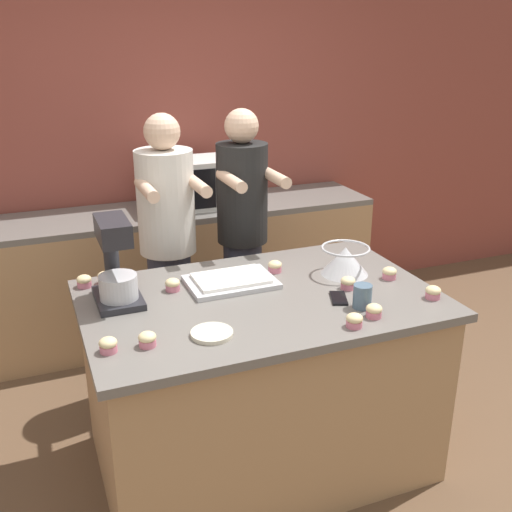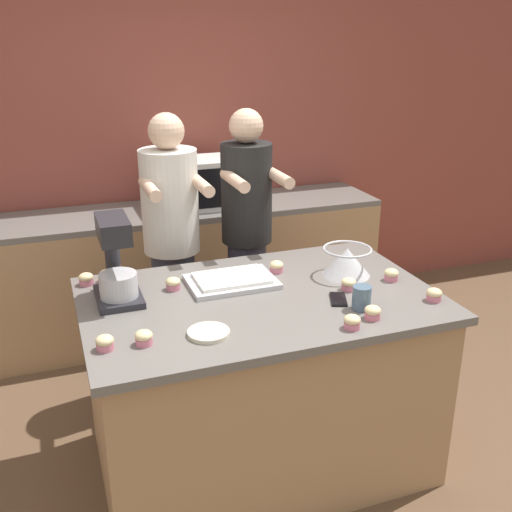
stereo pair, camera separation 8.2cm
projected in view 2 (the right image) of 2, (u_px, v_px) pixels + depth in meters
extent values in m
plane|color=brown|center=(259.00, 458.00, 3.09)|extent=(16.00, 16.00, 0.00)
cube|color=brown|center=(168.00, 137.00, 4.29)|extent=(10.00, 0.06, 2.70)
cube|color=#A87F56|center=(260.00, 385.00, 2.93)|extent=(1.56, 0.98, 0.88)
cube|color=#66605B|center=(260.00, 300.00, 2.77)|extent=(1.62, 1.04, 0.04)
cube|color=#A87F56|center=(185.00, 272.00, 4.30)|extent=(2.80, 0.60, 0.88)
cube|color=#66605B|center=(182.00, 211.00, 4.14)|extent=(2.80, 0.60, 0.04)
cylinder|color=#33384C|center=(176.00, 320.00, 3.58)|extent=(0.25, 0.25, 0.89)
cylinder|color=silver|center=(170.00, 201.00, 3.32)|extent=(0.32, 0.32, 0.58)
sphere|color=#DBB293|center=(166.00, 131.00, 3.18)|extent=(0.20, 0.20, 0.20)
cylinder|color=#DBB293|center=(150.00, 189.00, 3.08)|extent=(0.06, 0.34, 0.06)
cylinder|color=#DBB293|center=(201.00, 184.00, 3.17)|extent=(0.06, 0.34, 0.06)
cylinder|color=#33384C|center=(247.00, 308.00, 3.72)|extent=(0.23, 0.23, 0.90)
cylinder|color=black|center=(247.00, 193.00, 3.46)|extent=(0.30, 0.30, 0.58)
sphere|color=#DBB293|center=(246.00, 126.00, 3.33)|extent=(0.19, 0.19, 0.19)
cylinder|color=#DBB293|center=(235.00, 180.00, 3.23)|extent=(0.06, 0.34, 0.06)
cylinder|color=#DBB293|center=(278.00, 177.00, 3.31)|extent=(0.06, 0.34, 0.06)
cube|color=#232328|center=(119.00, 296.00, 2.73)|extent=(0.20, 0.30, 0.03)
cylinder|color=#232328|center=(113.00, 258.00, 2.78)|extent=(0.07, 0.07, 0.26)
cube|color=#232328|center=(113.00, 229.00, 2.60)|extent=(0.13, 0.26, 0.10)
cylinder|color=#BCBCC1|center=(119.00, 285.00, 2.67)|extent=(0.17, 0.17, 0.11)
cone|color=#BCBCC1|center=(347.00, 262.00, 2.98)|extent=(0.24, 0.24, 0.14)
torus|color=#BCBCC1|center=(347.00, 249.00, 2.96)|extent=(0.25, 0.25, 0.01)
cube|color=#BCBCC1|center=(232.00, 282.00, 2.89)|extent=(0.42, 0.29, 0.02)
cube|color=white|center=(232.00, 278.00, 2.89)|extent=(0.34, 0.23, 0.02)
cube|color=silver|center=(196.00, 183.00, 4.11)|extent=(0.51, 0.36, 0.33)
cube|color=black|center=(197.00, 190.00, 3.93)|extent=(0.35, 0.01, 0.27)
cube|color=#2D2D2D|center=(230.00, 187.00, 4.01)|extent=(0.10, 0.01, 0.27)
cube|color=black|center=(338.00, 299.00, 2.72)|extent=(0.12, 0.16, 0.01)
cube|color=black|center=(338.00, 298.00, 2.72)|extent=(0.11, 0.14, 0.00)
cylinder|color=slate|center=(362.00, 298.00, 2.62)|extent=(0.08, 0.08, 0.11)
cylinder|color=beige|center=(209.00, 333.00, 2.41)|extent=(0.17, 0.17, 0.02)
cylinder|color=#D17084|center=(352.00, 325.00, 2.46)|extent=(0.07, 0.07, 0.03)
ellipsoid|color=beige|center=(352.00, 320.00, 2.45)|extent=(0.07, 0.07, 0.04)
cylinder|color=#D17084|center=(86.00, 282.00, 2.88)|extent=(0.07, 0.07, 0.03)
ellipsoid|color=beige|center=(86.00, 277.00, 2.87)|extent=(0.07, 0.07, 0.04)
cylinder|color=#D17084|center=(173.00, 287.00, 2.83)|extent=(0.07, 0.07, 0.03)
ellipsoid|color=beige|center=(173.00, 282.00, 2.82)|extent=(0.07, 0.07, 0.04)
cylinder|color=#D17084|center=(372.00, 316.00, 2.54)|extent=(0.07, 0.07, 0.03)
ellipsoid|color=beige|center=(373.00, 310.00, 2.53)|extent=(0.07, 0.07, 0.04)
cylinder|color=#D17084|center=(105.00, 346.00, 2.30)|extent=(0.07, 0.07, 0.03)
ellipsoid|color=beige|center=(104.00, 340.00, 2.29)|extent=(0.07, 0.07, 0.04)
cylinder|color=#D17084|center=(434.00, 298.00, 2.71)|extent=(0.07, 0.07, 0.03)
ellipsoid|color=beige|center=(434.00, 293.00, 2.70)|extent=(0.07, 0.07, 0.04)
cylinder|color=#D17084|center=(348.00, 287.00, 2.83)|extent=(0.07, 0.07, 0.03)
ellipsoid|color=beige|center=(349.00, 282.00, 2.82)|extent=(0.07, 0.07, 0.04)
cylinder|color=#D17084|center=(107.00, 279.00, 2.92)|extent=(0.07, 0.07, 0.03)
ellipsoid|color=beige|center=(107.00, 274.00, 2.91)|extent=(0.07, 0.07, 0.04)
cylinder|color=#D17084|center=(391.00, 278.00, 2.93)|extent=(0.07, 0.07, 0.03)
ellipsoid|color=beige|center=(391.00, 273.00, 2.93)|extent=(0.07, 0.07, 0.04)
cylinder|color=#D17084|center=(144.00, 341.00, 2.34)|extent=(0.07, 0.07, 0.03)
ellipsoid|color=beige|center=(144.00, 335.00, 2.33)|extent=(0.07, 0.07, 0.04)
cylinder|color=#D17084|center=(276.00, 269.00, 3.03)|extent=(0.07, 0.07, 0.03)
ellipsoid|color=beige|center=(277.00, 265.00, 3.03)|extent=(0.07, 0.07, 0.04)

